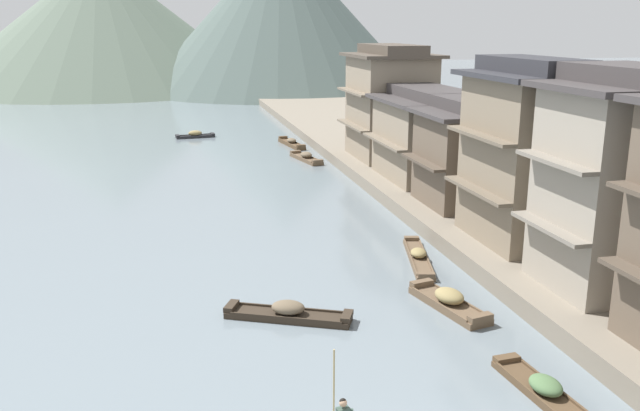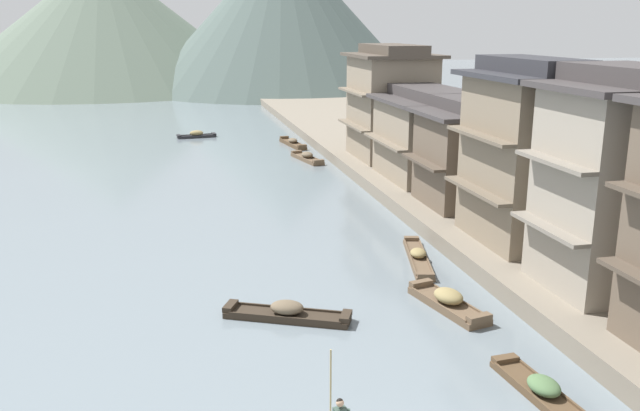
{
  "view_description": "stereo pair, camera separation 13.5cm",
  "coord_description": "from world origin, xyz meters",
  "px_view_note": "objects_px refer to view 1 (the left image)",
  "views": [
    {
      "loc": [
        -5.68,
        -12.36,
        10.97
      ],
      "look_at": [
        2.04,
        21.52,
        1.66
      ],
      "focal_mm": 37.81,
      "sensor_mm": 36.0,
      "label": 1
    },
    {
      "loc": [
        -5.55,
        -12.39,
        10.97
      ],
      "look_at": [
        2.04,
        21.52,
        1.66
      ],
      "focal_mm": 37.81,
      "sensor_mm": 36.0,
      "label": 2
    }
  ],
  "objects_px": {
    "boat_moored_far": "(288,313)",
    "house_waterfront_far": "(428,134)",
    "boat_upstream_distant": "(195,135)",
    "house_waterfront_end": "(390,103)",
    "house_waterfront_narrow": "(473,153)",
    "house_waterfront_second": "(623,181)",
    "boat_moored_second": "(306,158)",
    "boat_moored_third": "(292,143)",
    "boat_moored_nearest": "(545,391)",
    "boat_midriver_upstream": "(418,257)",
    "boat_midriver_drifting": "(449,301)",
    "house_waterfront_tall": "(525,153)"
  },
  "relations": [
    {
      "from": "boat_moored_far",
      "to": "house_waterfront_far",
      "type": "relative_size",
      "value": 0.59
    },
    {
      "from": "boat_upstream_distant",
      "to": "house_waterfront_end",
      "type": "bearing_deg",
      "value": -51.73
    },
    {
      "from": "boat_moored_far",
      "to": "house_waterfront_narrow",
      "type": "distance_m",
      "value": 18.0
    },
    {
      "from": "house_waterfront_second",
      "to": "house_waterfront_far",
      "type": "bearing_deg",
      "value": 89.62
    },
    {
      "from": "boat_moored_second",
      "to": "boat_moored_third",
      "type": "height_order",
      "value": "boat_moored_second"
    },
    {
      "from": "boat_upstream_distant",
      "to": "house_waterfront_far",
      "type": "relative_size",
      "value": 0.48
    },
    {
      "from": "boat_moored_nearest",
      "to": "boat_midriver_upstream",
      "type": "bearing_deg",
      "value": 86.89
    },
    {
      "from": "house_waterfront_far",
      "to": "boat_upstream_distant",
      "type": "bearing_deg",
      "value": 119.19
    },
    {
      "from": "house_waterfront_narrow",
      "to": "boat_moored_second",
      "type": "bearing_deg",
      "value": 107.56
    },
    {
      "from": "boat_upstream_distant",
      "to": "house_waterfront_second",
      "type": "distance_m",
      "value": 48.88
    },
    {
      "from": "boat_moored_third",
      "to": "house_waterfront_narrow",
      "type": "relative_size",
      "value": 0.84
    },
    {
      "from": "house_waterfront_end",
      "to": "house_waterfront_narrow",
      "type": "bearing_deg",
      "value": -89.6
    },
    {
      "from": "boat_moored_third",
      "to": "boat_moored_far",
      "type": "distance_m",
      "value": 38.82
    },
    {
      "from": "boat_moored_second",
      "to": "boat_midriver_upstream",
      "type": "distance_m",
      "value": 25.63
    },
    {
      "from": "house_waterfront_narrow",
      "to": "boat_moored_far",
      "type": "bearing_deg",
      "value": -137.83
    },
    {
      "from": "boat_moored_second",
      "to": "boat_moored_third",
      "type": "bearing_deg",
      "value": 89.01
    },
    {
      "from": "house_waterfront_second",
      "to": "boat_midriver_drifting",
      "type": "bearing_deg",
      "value": 171.19
    },
    {
      "from": "boat_moored_second",
      "to": "boat_midriver_upstream",
      "type": "relative_size",
      "value": 0.88
    },
    {
      "from": "boat_upstream_distant",
      "to": "boat_moored_far",
      "type": "bearing_deg",
      "value": -88.17
    },
    {
      "from": "boat_moored_nearest",
      "to": "boat_midriver_drifting",
      "type": "relative_size",
      "value": 1.06
    },
    {
      "from": "boat_upstream_distant",
      "to": "house_waterfront_end",
      "type": "relative_size",
      "value": 0.46
    },
    {
      "from": "boat_midriver_upstream",
      "to": "house_waterfront_end",
      "type": "xyz_separation_m",
      "value": [
        5.68,
        21.6,
        4.93
      ]
    },
    {
      "from": "house_waterfront_tall",
      "to": "house_waterfront_narrow",
      "type": "relative_size",
      "value": 1.3
    },
    {
      "from": "boat_moored_far",
      "to": "house_waterfront_end",
      "type": "height_order",
      "value": "house_waterfront_end"
    },
    {
      "from": "boat_midriver_drifting",
      "to": "house_waterfront_second",
      "type": "distance_m",
      "value": 8.2
    },
    {
      "from": "boat_midriver_drifting",
      "to": "house_waterfront_end",
      "type": "distance_m",
      "value": 28.36
    },
    {
      "from": "boat_midriver_drifting",
      "to": "boat_upstream_distant",
      "type": "bearing_deg",
      "value": 99.85
    },
    {
      "from": "boat_midriver_upstream",
      "to": "house_waterfront_far",
      "type": "distance_m",
      "value": 15.41
    },
    {
      "from": "house_waterfront_second",
      "to": "boat_moored_second",
      "type": "bearing_deg",
      "value": 100.4
    },
    {
      "from": "boat_moored_third",
      "to": "house_waterfront_tall",
      "type": "distance_m",
      "value": 34.02
    },
    {
      "from": "boat_moored_second",
      "to": "boat_upstream_distant",
      "type": "relative_size",
      "value": 1.26
    },
    {
      "from": "boat_moored_third",
      "to": "house_waterfront_second",
      "type": "relative_size",
      "value": 0.64
    },
    {
      "from": "boat_moored_nearest",
      "to": "house_waterfront_narrow",
      "type": "bearing_deg",
      "value": 71.38
    },
    {
      "from": "boat_upstream_distant",
      "to": "house_waterfront_second",
      "type": "xyz_separation_m",
      "value": [
        14.43,
        -46.44,
        4.88
      ]
    },
    {
      "from": "house_waterfront_end",
      "to": "house_waterfront_far",
      "type": "bearing_deg",
      "value": -88.82
    },
    {
      "from": "house_waterfront_far",
      "to": "house_waterfront_end",
      "type": "height_order",
      "value": "house_waterfront_end"
    },
    {
      "from": "boat_midriver_drifting",
      "to": "boat_midriver_upstream",
      "type": "xyz_separation_m",
      "value": [
        0.83,
        5.58,
        -0.11
      ]
    },
    {
      "from": "house_waterfront_tall",
      "to": "house_waterfront_narrow",
      "type": "height_order",
      "value": "house_waterfront_tall"
    },
    {
      "from": "house_waterfront_second",
      "to": "house_waterfront_far",
      "type": "height_order",
      "value": "house_waterfront_second"
    },
    {
      "from": "boat_moored_third",
      "to": "house_waterfront_narrow",
      "type": "bearing_deg",
      "value": -77.43
    },
    {
      "from": "house_waterfront_narrow",
      "to": "house_waterfront_end",
      "type": "height_order",
      "value": "house_waterfront_end"
    },
    {
      "from": "boat_moored_far",
      "to": "boat_midriver_upstream",
      "type": "bearing_deg",
      "value": 35.24
    },
    {
      "from": "boat_moored_second",
      "to": "boat_midriver_drifting",
      "type": "xyz_separation_m",
      "value": [
        -0.63,
        -31.21,
        0.04
      ]
    },
    {
      "from": "boat_moored_nearest",
      "to": "boat_moored_third",
      "type": "bearing_deg",
      "value": 89.24
    },
    {
      "from": "boat_moored_third",
      "to": "boat_midriver_drifting",
      "type": "bearing_deg",
      "value": -91.12
    },
    {
      "from": "boat_moored_far",
      "to": "boat_moored_second",
      "type": "bearing_deg",
      "value": 77.04
    },
    {
      "from": "boat_moored_nearest",
      "to": "boat_midriver_drifting",
      "type": "bearing_deg",
      "value": 91.27
    },
    {
      "from": "boat_moored_far",
      "to": "boat_upstream_distant",
      "type": "height_order",
      "value": "boat_moored_far"
    },
    {
      "from": "house_waterfront_end",
      "to": "boat_midriver_upstream",
      "type": "bearing_deg",
      "value": -104.74
    },
    {
      "from": "boat_midriver_upstream",
      "to": "boat_midriver_drifting",
      "type": "bearing_deg",
      "value": -98.48
    }
  ]
}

